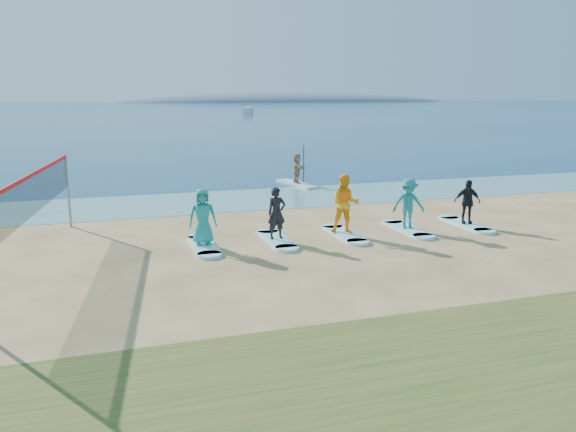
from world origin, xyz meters
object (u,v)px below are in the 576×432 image
object	(u,v)px
student_3	(408,203)
student_4	(467,202)
boat_offshore_b	(248,114)
student_0	(203,217)
volleyball_net	(33,195)
surfboard_2	(344,234)
paddleboarder	(297,168)
surfboard_1	(277,240)
student_1	(277,213)
student_2	(345,204)
paddleboard	(297,184)
surfboard_0	(204,246)
surfboard_3	(407,229)
surfboard_4	(466,224)

from	to	relation	value
student_3	student_4	distance (m)	2.28
boat_offshore_b	student_0	world-z (taller)	student_0
volleyball_net	surfboard_2	world-z (taller)	volleyball_net
paddleboarder	student_4	xyz separation A→B (m)	(2.75, -10.14, -0.00)
student_0	surfboard_1	xyz separation A→B (m)	(2.28, 0.00, -0.88)
student_3	surfboard_1	bearing A→B (deg)	-165.48
student_1	student_4	world-z (taller)	student_1
student_3	student_1	bearing A→B (deg)	-165.48
boat_offshore_b	surfboard_1	distance (m)	112.22
surfboard_2	student_2	distance (m)	0.99
boat_offshore_b	student_3	bearing A→B (deg)	-82.24
boat_offshore_b	student_4	distance (m)	110.84
boat_offshore_b	student_2	size ratio (longest dim) A/B	2.72
paddleboarder	student_4	size ratio (longest dim) A/B	0.96
paddleboard	student_2	world-z (taller)	student_2
surfboard_0	surfboard_2	distance (m)	4.55
surfboard_0	student_3	bearing A→B (deg)	0.00
paddleboard	student_1	bearing A→B (deg)	-125.07
paddleboard	student_0	bearing A→B (deg)	-135.23
student_2	surfboard_3	xyz separation A→B (m)	(2.28, 0.00, -0.99)
paddleboarder	surfboard_4	size ratio (longest dim) A/B	0.66
surfboard_2	surfboard_3	size ratio (longest dim) A/B	1.00
surfboard_3	surfboard_4	bearing A→B (deg)	0.00
volleyball_net	student_3	xyz separation A→B (m)	(11.29, 0.48, -0.98)
paddleboard	student_1	world-z (taller)	student_1
volleyball_net	student_4	distance (m)	13.62
paddleboarder	surfboard_0	size ratio (longest dim) A/B	0.66
volleyball_net	surfboard_2	xyz separation A→B (m)	(9.01, 0.48, -1.86)
volleyball_net	surfboard_3	xyz separation A→B (m)	(11.29, 0.48, -1.86)
boat_offshore_b	student_1	bearing A→B (deg)	-84.52
volleyball_net	student_0	bearing A→B (deg)	6.09
student_1	student_3	distance (m)	4.55
student_2	paddleboard	bearing A→B (deg)	101.66
surfboard_2	boat_offshore_b	bearing A→B (deg)	77.82
student_4	paddleboarder	bearing A→B (deg)	124.24
surfboard_0	student_0	bearing A→B (deg)	0.00
paddleboard	surfboard_4	world-z (taller)	paddleboard
surfboard_2	student_0	bearing A→B (deg)	180.00
paddleboarder	surfboard_4	world-z (taller)	paddleboarder
student_4	surfboard_4	bearing A→B (deg)	0.00
student_0	surfboard_4	world-z (taller)	student_0
student_2	surfboard_1	bearing A→B (deg)	-158.25
paddleboarder	student_0	distance (m)	11.97
boat_offshore_b	surfboard_0	distance (m)	112.76
boat_offshore_b	surfboard_3	distance (m)	111.25
surfboard_3	surfboard_1	bearing A→B (deg)	180.00
surfboard_2	volleyball_net	bearing A→B (deg)	-176.98
paddleboarder	surfboard_0	xyz separation A→B (m)	(-6.36, -10.14, -0.80)
student_2	student_4	distance (m)	4.56
paddleboard	surfboard_4	xyz separation A→B (m)	(2.75, -10.14, -0.01)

